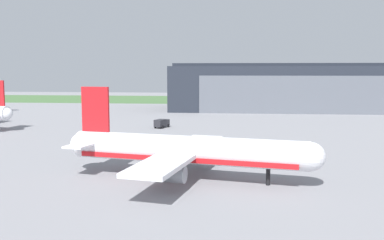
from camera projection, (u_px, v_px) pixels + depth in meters
name	position (u px, v px, depth m)	size (l,w,h in m)	color
ground_plane	(173.00, 174.00, 60.93)	(440.00, 440.00, 0.00)	gray
grass_field_strip	(216.00, 100.00, 214.14)	(440.00, 56.00, 0.08)	#486E3D
maintenance_hangar	(297.00, 88.00, 159.92)	(93.64, 33.46, 17.49)	#232833
airliner_near_right	(187.00, 151.00, 58.09)	(35.59, 29.12, 12.53)	silver
ops_van	(162.00, 123.00, 110.27)	(3.64, 5.28, 2.21)	#2D2D33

